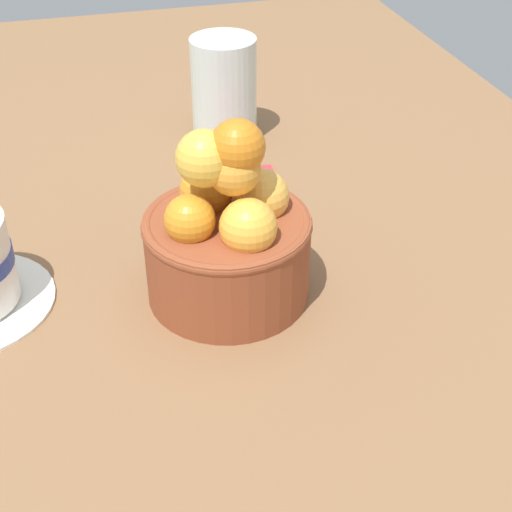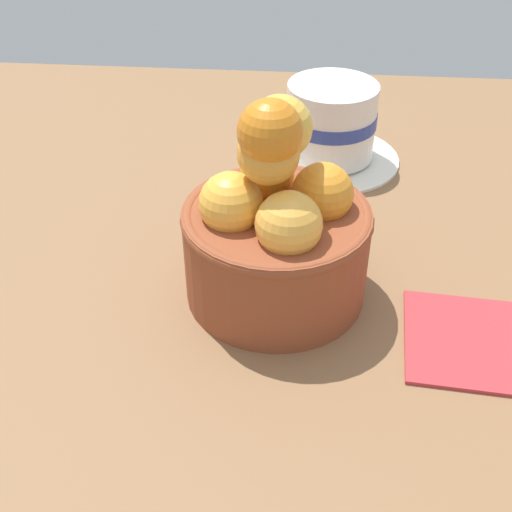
{
  "view_description": "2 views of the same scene",
  "coord_description": "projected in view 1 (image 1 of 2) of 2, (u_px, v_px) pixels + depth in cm",
  "views": [
    {
      "loc": [
        -49.31,
        11.06,
        39.53
      ],
      "look_at": [
        -0.99,
        -2.13,
        4.05
      ],
      "focal_mm": 53.14,
      "sensor_mm": 36.0,
      "label": 1
    },
    {
      "loc": [
        1.86,
        -38.48,
        32.62
      ],
      "look_at": [
        -1.54,
        0.8,
        2.68
      ],
      "focal_mm": 46.06,
      "sensor_mm": 36.0,
      "label": 2
    }
  ],
  "objects": [
    {
      "name": "terracotta_bowl",
      "position": [
        228.0,
        236.0,
        0.61
      ],
      "size": [
        13.67,
        13.67,
        15.97
      ],
      "color": "brown",
      "rests_on": "ground_plane"
    },
    {
      "name": "water_glass",
      "position": [
        224.0,
        90.0,
        0.85
      ],
      "size": [
        7.34,
        7.34,
        11.67
      ],
      "primitive_type": "cylinder",
      "color": "silver",
      "rests_on": "ground_plane"
    },
    {
      "name": "ground_plane",
      "position": [
        229.0,
        308.0,
        0.65
      ],
      "size": [
        155.77,
        88.61,
        3.41
      ],
      "primitive_type": "cube",
      "color": "brown"
    },
    {
      "name": "folded_napkin",
      "position": [
        237.0,
        194.0,
        0.77
      ],
      "size": [
        11.99,
        10.22,
        0.6
      ],
      "primitive_type": "cube",
      "rotation": [
        0.0,
        0.0,
        -0.08
      ],
      "color": "#B23338",
      "rests_on": "ground_plane"
    }
  ]
}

